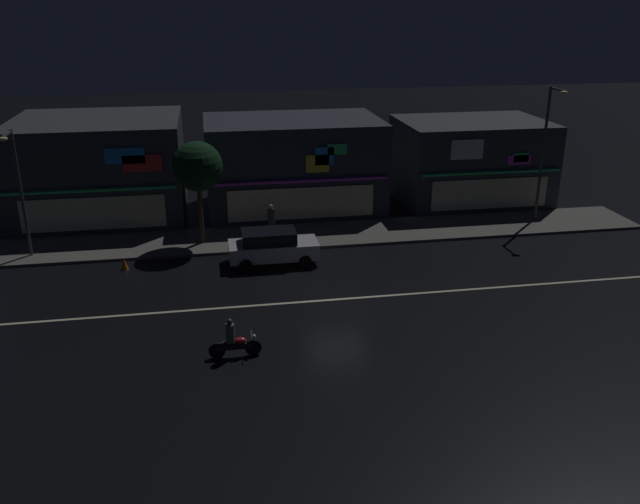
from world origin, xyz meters
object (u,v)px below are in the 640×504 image
at_px(pedestrian_on_sidewalk, 271,222).
at_px(motorcycle_following, 233,341).
at_px(streetlamp_mid, 546,144).
at_px(traffic_cone, 124,264).
at_px(parked_car_near_kerb, 272,246).
at_px(streetlamp_west, 18,183).

xyz_separation_m(pedestrian_on_sidewalk, motorcycle_following, (-2.64, -12.20, -0.33)).
xyz_separation_m(streetlamp_mid, pedestrian_on_sidewalk, (-15.34, -0.12, -3.60)).
height_order(pedestrian_on_sidewalk, traffic_cone, pedestrian_on_sidewalk).
distance_m(streetlamp_mid, parked_car_near_kerb, 16.48).
xyz_separation_m(streetlamp_west, traffic_cone, (4.74, -2.17, -3.61)).
distance_m(streetlamp_west, streetlamp_mid, 27.45).
bearing_deg(parked_car_near_kerb, motorcycle_following, 75.15).
relative_size(pedestrian_on_sidewalk, parked_car_near_kerb, 0.42).
bearing_deg(motorcycle_following, pedestrian_on_sidewalk, -106.70).
bearing_deg(traffic_cone, streetlamp_west, 155.39).
distance_m(streetlamp_mid, pedestrian_on_sidewalk, 15.76).
bearing_deg(traffic_cone, pedestrian_on_sidewalk, 22.59).
bearing_deg(motorcycle_following, traffic_cone, -67.21).
relative_size(streetlamp_mid, motorcycle_following, 3.98).
bearing_deg(streetlamp_west, parked_car_near_kerb, -12.30).
bearing_deg(streetlamp_west, motorcycle_following, -50.11).
height_order(streetlamp_west, pedestrian_on_sidewalk, streetlamp_west).
relative_size(pedestrian_on_sidewalk, traffic_cone, 3.25).
xyz_separation_m(pedestrian_on_sidewalk, parked_car_near_kerb, (-0.32, -3.46, -0.09)).
bearing_deg(traffic_cone, streetlamp_mid, 7.97).
height_order(parked_car_near_kerb, traffic_cone, parked_car_near_kerb).
relative_size(streetlamp_west, traffic_cone, 11.38).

